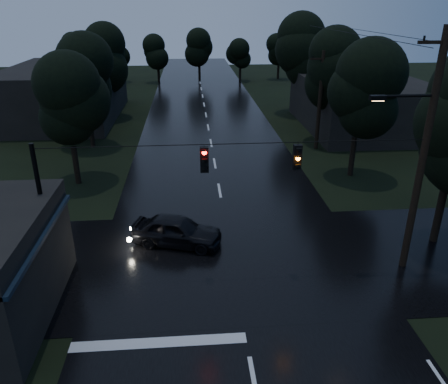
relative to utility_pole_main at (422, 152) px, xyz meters
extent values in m
cube|color=black|center=(-7.41, 19.00, -5.26)|extent=(12.00, 120.00, 0.02)
cube|color=black|center=(-7.41, 1.00, -5.26)|extent=(60.00, 9.00, 0.02)
cube|color=black|center=(-14.41, -2.00, -2.06)|extent=(0.30, 7.00, 0.15)
cylinder|color=black|center=(-14.61, -5.00, -3.76)|extent=(0.10, 0.10, 3.00)
cylinder|color=black|center=(-14.61, 1.00, -3.76)|extent=(0.10, 0.10, 3.00)
cube|color=#FFDE66|center=(-14.46, -3.50, -2.76)|extent=(0.06, 1.60, 0.50)
cube|color=#FFDE66|center=(-14.46, -0.80, -2.76)|extent=(0.06, 1.20, 0.50)
cube|color=black|center=(6.59, 23.00, -3.06)|extent=(10.00, 14.00, 4.40)
cube|color=black|center=(-21.41, 29.00, -2.76)|extent=(10.00, 16.00, 5.00)
cylinder|color=black|center=(0.09, 0.00, -0.26)|extent=(0.30, 0.30, 10.00)
cube|color=black|center=(0.09, 0.00, 4.14)|extent=(2.00, 0.12, 0.12)
cylinder|color=black|center=(-1.01, 0.00, 2.24)|extent=(2.20, 0.10, 0.10)
cube|color=black|center=(-2.11, 0.00, 2.19)|extent=(0.60, 0.25, 0.18)
cube|color=#FFB266|center=(-2.11, 0.00, 2.09)|extent=(0.45, 0.18, 0.03)
cylinder|color=black|center=(0.89, 17.00, -1.51)|extent=(0.30, 0.30, 7.50)
cube|color=black|center=(0.89, 17.00, 1.64)|extent=(2.00, 0.12, 0.12)
cylinder|color=black|center=(-14.91, 0.00, -2.26)|extent=(0.18, 0.18, 6.00)
cylinder|color=black|center=(-7.41, 0.00, 0.54)|extent=(15.00, 0.03, 0.03)
cube|color=black|center=(-8.61, 0.00, -0.06)|extent=(0.32, 0.25, 1.00)
sphere|color=#FF0C07|center=(-8.61, -0.15, -0.06)|extent=(0.18, 0.18, 0.18)
cube|color=black|center=(-5.01, 0.00, -0.06)|extent=(0.32, 0.25, 1.00)
sphere|color=orange|center=(-5.01, -0.15, -0.06)|extent=(0.18, 0.18, 0.18)
cylinder|color=black|center=(2.59, 2.00, -3.86)|extent=(0.36, 0.36, 2.80)
cylinder|color=black|center=(-16.41, 11.00, -4.03)|extent=(0.36, 0.36, 2.45)
sphere|color=black|center=(-16.41, 11.00, -1.06)|extent=(3.92, 3.92, 3.92)
sphere|color=black|center=(-16.41, 11.00, -0.01)|extent=(3.92, 3.92, 3.92)
sphere|color=black|center=(-16.41, 11.00, 1.04)|extent=(3.92, 3.92, 3.92)
cylinder|color=black|center=(-17.01, 19.00, -3.95)|extent=(0.36, 0.36, 2.62)
sphere|color=black|center=(-17.01, 19.00, -0.76)|extent=(4.20, 4.20, 4.20)
sphere|color=black|center=(-17.01, 19.00, 0.37)|extent=(4.20, 4.20, 4.20)
sphere|color=black|center=(-17.01, 19.00, 1.49)|extent=(4.20, 4.20, 4.20)
cylinder|color=black|center=(-17.61, 29.00, -3.86)|extent=(0.36, 0.36, 2.80)
sphere|color=black|center=(-17.61, 29.00, -0.46)|extent=(4.48, 4.48, 4.48)
sphere|color=black|center=(-17.61, 29.00, 0.74)|extent=(4.48, 4.48, 4.48)
sphere|color=black|center=(-17.61, 29.00, 1.94)|extent=(4.48, 4.48, 4.48)
cylinder|color=black|center=(1.59, 11.00, -3.95)|extent=(0.36, 0.36, 2.62)
sphere|color=black|center=(1.59, 11.00, -0.76)|extent=(4.20, 4.20, 4.20)
sphere|color=black|center=(1.59, 11.00, 0.37)|extent=(4.20, 4.20, 4.20)
sphere|color=black|center=(1.59, 11.00, 1.49)|extent=(4.20, 4.20, 4.20)
cylinder|color=black|center=(2.19, 19.00, -3.86)|extent=(0.36, 0.36, 2.80)
sphere|color=black|center=(2.19, 19.00, -0.46)|extent=(4.48, 4.48, 4.48)
sphere|color=black|center=(2.19, 19.00, 0.74)|extent=(4.48, 4.48, 4.48)
sphere|color=black|center=(2.19, 19.00, 1.94)|extent=(4.48, 4.48, 4.48)
cylinder|color=black|center=(2.79, 29.00, -3.77)|extent=(0.36, 0.36, 2.97)
sphere|color=black|center=(2.79, 29.00, -0.16)|extent=(4.76, 4.76, 4.76)
sphere|color=black|center=(2.79, 29.00, 1.12)|extent=(4.76, 4.76, 4.76)
sphere|color=black|center=(2.79, 29.00, 2.39)|extent=(4.76, 4.76, 4.76)
imported|color=black|center=(-9.90, 2.68, -4.53)|extent=(4.60, 2.87, 1.46)
camera|label=1|loc=(-9.12, -15.77, 5.43)|focal=35.00mm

